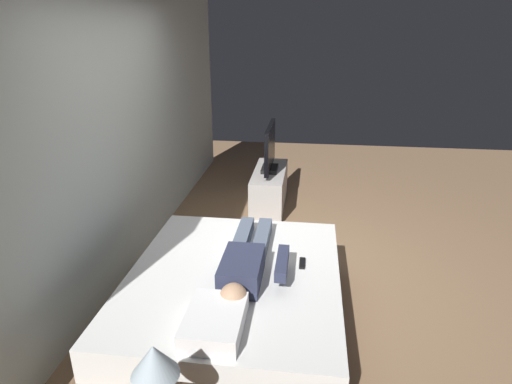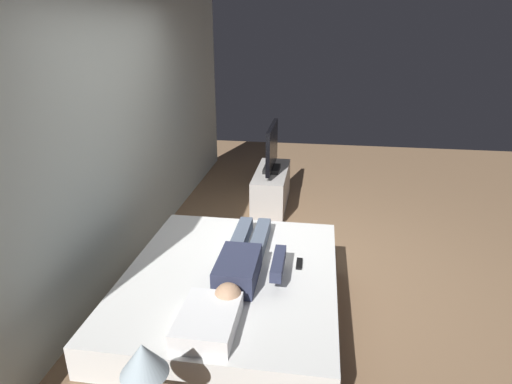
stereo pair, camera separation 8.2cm
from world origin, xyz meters
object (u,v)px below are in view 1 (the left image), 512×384
(pillow, at_px, (215,321))
(lamp, at_px, (154,362))
(person, at_px, (247,261))
(remote, at_px, (302,263))
(tv_stand, at_px, (269,189))
(tv, at_px, (270,149))
(bed, at_px, (235,304))

(pillow, bearing_deg, lamp, 168.65)
(person, distance_m, lamp, 1.33)
(pillow, bearing_deg, remote, -30.99)
(tv_stand, xyz_separation_m, tv, (0.00, 0.00, 0.53))
(bed, bearing_deg, pillow, 180.00)
(pillow, xyz_separation_m, remote, (0.83, -0.50, -0.05))
(pillow, distance_m, person, 0.68)
(pillow, height_order, tv_stand, pillow)
(person, bearing_deg, pillow, 172.31)
(pillow, bearing_deg, tv_stand, -0.24)
(tv, bearing_deg, remote, -168.32)
(person, height_order, tv, tv)
(pillow, xyz_separation_m, tv, (3.16, -0.01, 0.18))
(bed, bearing_deg, person, -72.42)
(bed, relative_size, tv_stand, 1.76)
(bed, distance_m, tv, 2.57)
(remote, relative_size, lamp, 0.36)
(bed, xyz_separation_m, tv, (2.52, -0.01, 0.52))
(pillow, relative_size, person, 0.38)
(remote, distance_m, tv_stand, 2.40)
(person, bearing_deg, bed, 107.58)
(pillow, relative_size, lamp, 1.14)
(pillow, height_order, tv, tv)
(pillow, height_order, person, person)
(person, distance_m, tv_stand, 2.52)
(person, relative_size, tv_stand, 1.15)
(bed, distance_m, pillow, 0.73)
(person, height_order, remote, person)
(person, relative_size, remote, 8.40)
(tv_stand, bearing_deg, bed, 179.70)
(pillow, bearing_deg, tv, -0.24)
(bed, relative_size, pillow, 4.02)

